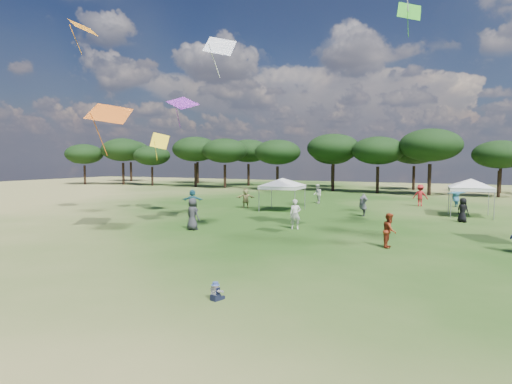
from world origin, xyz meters
TOP-DOWN VIEW (x-y plane):
  - ground at (0.00, 0.00)m, footprint 140.00×140.00m
  - tree_line at (2.39, 47.41)m, footprint 108.78×17.63m
  - tent_left at (-6.42, 23.38)m, footprint 6.22×6.22m
  - tent_right at (7.04, 25.77)m, footprint 5.74×5.74m
  - toddler at (-0.04, 2.28)m, footprint 0.40×0.43m
  - festival_crowd at (1.33, 22.35)m, footprint 30.75×21.21m

SIDE VIEW (x-z plane):
  - ground at x=0.00m, z-range 0.00..0.00m
  - toddler at x=-0.04m, z-range -0.03..0.51m
  - festival_crowd at x=1.33m, z-range -0.09..1.82m
  - tent_left at x=-6.42m, z-range 1.03..3.93m
  - tent_right at x=7.04m, z-range 1.08..4.10m
  - tree_line at x=2.39m, z-range 1.54..9.31m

